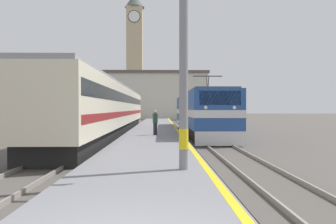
{
  "coord_description": "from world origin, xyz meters",
  "views": [
    {
      "loc": [
        0.52,
        -4.08,
        2.19
      ],
      "look_at": [
        1.23,
        27.86,
        1.82
      ],
      "focal_mm": 35.0,
      "sensor_mm": 36.0,
      "label": 1
    }
  ],
  "objects_px": {
    "clock_tower": "(135,52)",
    "locomotive_train": "(199,113)",
    "passenger_train": "(111,108)",
    "person_on_platform": "(155,122)",
    "catenary_mast": "(187,21)"
  },
  "relations": [
    {
      "from": "locomotive_train",
      "to": "clock_tower",
      "type": "bearing_deg",
      "value": 100.57
    },
    {
      "from": "catenary_mast",
      "to": "clock_tower",
      "type": "relative_size",
      "value": 0.3
    },
    {
      "from": "clock_tower",
      "to": "locomotive_train",
      "type": "bearing_deg",
      "value": -79.43
    },
    {
      "from": "catenary_mast",
      "to": "clock_tower",
      "type": "distance_m",
      "value": 70.03
    },
    {
      "from": "passenger_train",
      "to": "person_on_platform",
      "type": "relative_size",
      "value": 20.17
    },
    {
      "from": "locomotive_train",
      "to": "clock_tower",
      "type": "height_order",
      "value": "clock_tower"
    },
    {
      "from": "passenger_train",
      "to": "catenary_mast",
      "type": "relative_size",
      "value": 3.86
    },
    {
      "from": "locomotive_train",
      "to": "person_on_platform",
      "type": "bearing_deg",
      "value": -123.05
    },
    {
      "from": "passenger_train",
      "to": "person_on_platform",
      "type": "distance_m",
      "value": 6.99
    },
    {
      "from": "passenger_train",
      "to": "person_on_platform",
      "type": "bearing_deg",
      "value": -56.56
    },
    {
      "from": "passenger_train",
      "to": "catenary_mast",
      "type": "distance_m",
      "value": 19.0
    },
    {
      "from": "catenary_mast",
      "to": "locomotive_train",
      "type": "bearing_deg",
      "value": 82.06
    },
    {
      "from": "locomotive_train",
      "to": "passenger_train",
      "type": "distance_m",
      "value": 7.48
    },
    {
      "from": "catenary_mast",
      "to": "passenger_train",
      "type": "bearing_deg",
      "value": 105.27
    },
    {
      "from": "locomotive_train",
      "to": "passenger_train",
      "type": "xyz_separation_m",
      "value": [
        -7.47,
        0.17,
        0.38
      ]
    }
  ]
}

